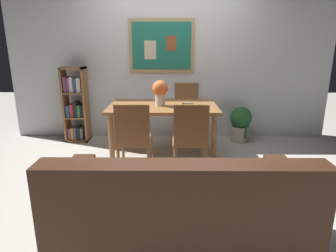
{
  "coord_description": "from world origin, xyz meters",
  "views": [
    {
      "loc": [
        -0.0,
        -3.39,
        1.54
      ],
      "look_at": [
        -0.03,
        -0.27,
        0.65
      ],
      "focal_mm": 31.18,
      "sensor_mm": 36.0,
      "label": 1
    }
  ],
  "objects_px": {
    "dining_chair_near_right": "(191,135)",
    "flower_vase": "(161,91)",
    "potted_ivy": "(241,123)",
    "dining_table": "(163,112)",
    "tv_remote": "(188,104)",
    "dining_chair_near_left": "(134,135)",
    "leather_couch": "(180,217)",
    "bookshelf": "(76,106)",
    "dining_chair_far_right": "(187,107)"
  },
  "relations": [
    {
      "from": "dining_chair_near_left",
      "to": "bookshelf",
      "type": "distance_m",
      "value": 1.79
    },
    {
      "from": "bookshelf",
      "to": "flower_vase",
      "type": "height_order",
      "value": "bookshelf"
    },
    {
      "from": "dining_chair_near_right",
      "to": "bookshelf",
      "type": "relative_size",
      "value": 0.77
    },
    {
      "from": "bookshelf",
      "to": "dining_chair_near_right",
      "type": "bearing_deg",
      "value": -39.19
    },
    {
      "from": "dining_table",
      "to": "tv_remote",
      "type": "distance_m",
      "value": 0.36
    },
    {
      "from": "dining_table",
      "to": "leather_couch",
      "type": "xyz_separation_m",
      "value": [
        0.17,
        -2.02,
        -0.32
      ]
    },
    {
      "from": "potted_ivy",
      "to": "tv_remote",
      "type": "height_order",
      "value": "tv_remote"
    },
    {
      "from": "dining_chair_far_right",
      "to": "tv_remote",
      "type": "xyz_separation_m",
      "value": [
        -0.03,
        -0.75,
        0.2
      ]
    },
    {
      "from": "leather_couch",
      "to": "bookshelf",
      "type": "distance_m",
      "value": 3.12
    },
    {
      "from": "dining_chair_near_left",
      "to": "bookshelf",
      "type": "xyz_separation_m",
      "value": [
        -1.1,
        1.42,
        0.03
      ]
    },
    {
      "from": "dining_chair_near_left",
      "to": "flower_vase",
      "type": "bearing_deg",
      "value": 69.01
    },
    {
      "from": "bookshelf",
      "to": "potted_ivy",
      "type": "bearing_deg",
      "value": -0.86
    },
    {
      "from": "dining_chair_far_right",
      "to": "bookshelf",
      "type": "distance_m",
      "value": 1.78
    },
    {
      "from": "bookshelf",
      "to": "tv_remote",
      "type": "height_order",
      "value": "bookshelf"
    },
    {
      "from": "dining_chair_near_left",
      "to": "tv_remote",
      "type": "relative_size",
      "value": 5.64
    },
    {
      "from": "flower_vase",
      "to": "dining_chair_near_right",
      "type": "bearing_deg",
      "value": -63.58
    },
    {
      "from": "bookshelf",
      "to": "dining_chair_far_right",
      "type": "bearing_deg",
      "value": 3.87
    },
    {
      "from": "dining_chair_near_left",
      "to": "flower_vase",
      "type": "xyz_separation_m",
      "value": [
        0.28,
        0.73,
        0.39
      ]
    },
    {
      "from": "dining_chair_near_left",
      "to": "dining_chair_near_right",
      "type": "bearing_deg",
      "value": 0.25
    },
    {
      "from": "dining_chair_far_right",
      "to": "leather_couch",
      "type": "distance_m",
      "value": 2.82
    },
    {
      "from": "leather_couch",
      "to": "tv_remote",
      "type": "bearing_deg",
      "value": 85.26
    },
    {
      "from": "dining_chair_near_right",
      "to": "dining_chair_near_left",
      "type": "height_order",
      "value": "same"
    },
    {
      "from": "dining_table",
      "to": "bookshelf",
      "type": "bearing_deg",
      "value": 155.12
    },
    {
      "from": "dining_chair_near_left",
      "to": "leather_couch",
      "type": "distance_m",
      "value": 1.37
    },
    {
      "from": "dining_chair_near_right",
      "to": "bookshelf",
      "type": "xyz_separation_m",
      "value": [
        -1.74,
        1.42,
        0.03
      ]
    },
    {
      "from": "dining_chair_near_left",
      "to": "leather_couch",
      "type": "relative_size",
      "value": 0.51
    },
    {
      "from": "dining_chair_far_right",
      "to": "dining_chair_near_left",
      "type": "distance_m",
      "value": 1.68
    },
    {
      "from": "dining_chair_near_left",
      "to": "bookshelf",
      "type": "height_order",
      "value": "bookshelf"
    },
    {
      "from": "bookshelf",
      "to": "dining_chair_near_left",
      "type": "bearing_deg",
      "value": -52.31
    },
    {
      "from": "potted_ivy",
      "to": "flower_vase",
      "type": "height_order",
      "value": "flower_vase"
    },
    {
      "from": "dining_chair_near_right",
      "to": "bookshelf",
      "type": "bearing_deg",
      "value": 140.81
    },
    {
      "from": "dining_table",
      "to": "dining_chair_near_left",
      "type": "bearing_deg",
      "value": -112.45
    },
    {
      "from": "dining_chair_near_left",
      "to": "potted_ivy",
      "type": "distance_m",
      "value": 2.08
    },
    {
      "from": "dining_chair_far_right",
      "to": "flower_vase",
      "type": "xyz_separation_m",
      "value": [
        -0.4,
        -0.81,
        0.39
      ]
    },
    {
      "from": "dining_chair_near_right",
      "to": "potted_ivy",
      "type": "bearing_deg",
      "value": 56.81
    },
    {
      "from": "dining_chair_near_right",
      "to": "tv_remote",
      "type": "height_order",
      "value": "dining_chair_near_right"
    },
    {
      "from": "dining_chair_near_right",
      "to": "bookshelf",
      "type": "height_order",
      "value": "bookshelf"
    },
    {
      "from": "potted_ivy",
      "to": "leather_couch",
      "type": "bearing_deg",
      "value": -111.8
    },
    {
      "from": "dining_chair_near_left",
      "to": "tv_remote",
      "type": "xyz_separation_m",
      "value": [
        0.66,
        0.79,
        0.2
      ]
    },
    {
      "from": "dining_chair_near_right",
      "to": "dining_table",
      "type": "bearing_deg",
      "value": 113.13
    },
    {
      "from": "dining_chair_far_right",
      "to": "potted_ivy",
      "type": "relative_size",
      "value": 1.6
    },
    {
      "from": "dining_table",
      "to": "flower_vase",
      "type": "bearing_deg",
      "value": -136.21
    },
    {
      "from": "dining_chair_far_right",
      "to": "flower_vase",
      "type": "relative_size",
      "value": 2.68
    },
    {
      "from": "leather_couch",
      "to": "flower_vase",
      "type": "bearing_deg",
      "value": 95.9
    },
    {
      "from": "dining_chair_near_right",
      "to": "leather_couch",
      "type": "bearing_deg",
      "value": -97.02
    },
    {
      "from": "dining_chair_near_right",
      "to": "flower_vase",
      "type": "xyz_separation_m",
      "value": [
        -0.36,
        0.73,
        0.39
      ]
    },
    {
      "from": "potted_ivy",
      "to": "flower_vase",
      "type": "distance_m",
      "value": 1.55
    },
    {
      "from": "dining_chair_near_left",
      "to": "potted_ivy",
      "type": "bearing_deg",
      "value": 41.82
    },
    {
      "from": "dining_table",
      "to": "bookshelf",
      "type": "xyz_separation_m",
      "value": [
        -1.41,
        0.66,
        -0.07
      ]
    },
    {
      "from": "dining_chair_far_right",
      "to": "potted_ivy",
      "type": "bearing_deg",
      "value": -10.56
    }
  ]
}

